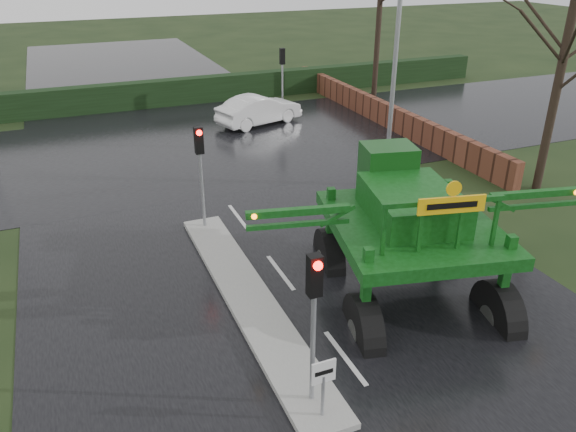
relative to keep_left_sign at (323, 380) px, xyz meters
name	(u,v)px	position (x,y,z in m)	size (l,w,h in m)	color
ground	(345,358)	(1.30, 1.50, -1.06)	(140.00, 140.00, 0.00)	black
road_main	(222,196)	(1.30, 11.50, -1.05)	(14.00, 80.00, 0.02)	black
road_cross	(185,148)	(1.30, 17.50, -1.05)	(80.00, 12.00, 0.02)	black
median_island	(249,299)	(0.00, 4.50, -0.97)	(1.20, 10.00, 0.16)	gray
hedge_row	(153,94)	(1.30, 25.50, -0.31)	(44.00, 0.90, 1.50)	black
brick_wall	(381,112)	(11.80, 17.50, -0.46)	(0.40, 20.00, 1.20)	#592D1E
keep_left_sign	(323,380)	(0.00, 0.00, 0.00)	(0.50, 0.07, 1.35)	gray
traffic_signal_near	(314,299)	(0.00, 0.49, 1.53)	(0.26, 0.33, 3.52)	gray
traffic_signal_mid	(200,156)	(0.00, 8.99, 1.53)	(0.26, 0.33, 3.52)	gray
traffic_signal_far	(282,66)	(7.80, 21.51, 1.53)	(0.26, 0.33, 3.52)	gray
street_light_right	(393,14)	(9.49, 13.50, 4.93)	(3.85, 0.30, 10.00)	gray
tree_right_near	(565,51)	(12.80, 7.50, 4.14)	(5.60, 5.60, 9.64)	black
crop_sprayer	(366,244)	(2.20, 2.40, 1.27)	(8.65, 6.24, 4.93)	black
white_sedan	(259,124)	(5.80, 19.79, -1.06)	(1.60, 4.60, 1.52)	white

